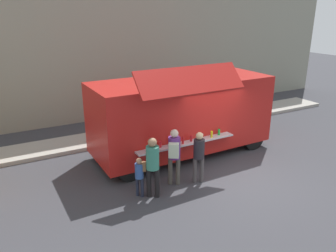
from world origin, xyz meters
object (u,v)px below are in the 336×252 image
food_truck_main (183,114)px  child_near_queue (139,174)px  customer_mid_with_backpack (174,152)px  customer_front_ordering (199,153)px  customer_rear_waiting (152,163)px  trash_bin (233,109)px

food_truck_main → child_near_queue: food_truck_main is taller
food_truck_main → customer_mid_with_backpack: size_ratio=3.66×
customer_mid_with_backpack → child_near_queue: 1.25m
customer_front_ordering → customer_mid_with_backpack: customer_mid_with_backpack is taller
food_truck_main → customer_front_ordering: food_truck_main is taller
food_truck_main → customer_mid_with_backpack: bearing=-127.3°
child_near_queue → customer_rear_waiting: bearing=-70.2°
trash_bin → customer_mid_with_backpack: customer_mid_with_backpack is taller
child_near_queue → customer_mid_with_backpack: bearing=-33.3°
food_truck_main → trash_bin: food_truck_main is taller
food_truck_main → trash_bin: bearing=27.5°
trash_bin → child_near_queue: 8.24m
food_truck_main → child_near_queue: 3.48m
trash_bin → customer_front_ordering: customer_front_ordering is taller
customer_mid_with_backpack → customer_rear_waiting: (-0.88, -0.30, -0.03)m
customer_front_ordering → child_near_queue: 1.96m
customer_rear_waiting → customer_mid_with_backpack: bearing=-35.1°
trash_bin → customer_mid_with_backpack: bearing=-143.3°
trash_bin → child_near_queue: size_ratio=0.81×
customer_mid_with_backpack → trash_bin: bearing=-21.0°
food_truck_main → child_near_queue: (-2.66, -2.09, -0.82)m
customer_front_ordering → child_near_queue: customer_front_ordering is taller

